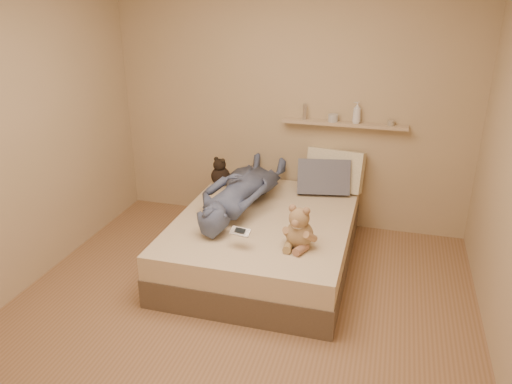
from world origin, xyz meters
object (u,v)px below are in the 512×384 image
(pillow_cream, at_px, (335,170))
(person, at_px, (241,189))
(bed, at_px, (264,240))
(dark_plush, at_px, (220,173))
(teddy_bear, at_px, (299,230))
(game_console, at_px, (240,232))
(pillow_grey, at_px, (323,177))
(wall_shelf, at_px, (344,124))

(pillow_cream, distance_m, person, 1.02)
(bed, distance_m, person, 0.51)
(bed, bearing_deg, dark_plush, 135.36)
(bed, height_order, teddy_bear, teddy_bear)
(game_console, height_order, dark_plush, dark_plush)
(game_console, height_order, teddy_bear, teddy_bear)
(pillow_cream, height_order, pillow_grey, pillow_cream)
(teddy_bear, height_order, pillow_cream, pillow_cream)
(pillow_grey, relative_size, person, 0.34)
(teddy_bear, xyz_separation_m, pillow_cream, (0.11, 1.29, 0.05))
(person, bearing_deg, bed, 154.86)
(game_console, height_order, pillow_grey, pillow_grey)
(bed, distance_m, wall_shelf, 1.38)
(teddy_bear, distance_m, dark_plush, 1.49)
(bed, height_order, game_console, game_console)
(wall_shelf, bearing_deg, game_console, -111.44)
(teddy_bear, bearing_deg, game_console, -163.33)
(dark_plush, distance_m, pillow_grey, 1.04)
(pillow_grey, distance_m, person, 0.86)
(dark_plush, xyz_separation_m, pillow_grey, (1.04, 0.07, 0.04))
(teddy_bear, bearing_deg, dark_plush, 133.38)
(pillow_cream, distance_m, wall_shelf, 0.46)
(dark_plush, relative_size, pillow_cream, 0.54)
(pillow_grey, bearing_deg, dark_plush, -176.14)
(pillow_cream, relative_size, pillow_grey, 1.10)
(pillow_cream, height_order, person, pillow_cream)
(dark_plush, xyz_separation_m, person, (0.37, -0.46, 0.05))
(game_console, xyz_separation_m, dark_plush, (-0.59, 1.21, -0.01))
(teddy_bear, bearing_deg, pillow_cream, 85.32)
(game_console, bearing_deg, person, 106.83)
(teddy_bear, bearing_deg, wall_shelf, 83.42)
(pillow_cream, xyz_separation_m, pillow_grey, (-0.09, -0.14, -0.03))
(wall_shelf, bearing_deg, teddy_bear, -96.58)
(game_console, relative_size, pillow_cream, 0.30)
(bed, xyz_separation_m, teddy_bear, (0.39, -0.46, 0.37))
(pillow_cream, bearing_deg, person, -138.44)
(dark_plush, distance_m, wall_shelf, 1.32)
(teddy_bear, distance_m, pillow_cream, 1.29)
(dark_plush, relative_size, wall_shelf, 0.25)
(wall_shelf, bearing_deg, dark_plush, -166.22)
(pillow_grey, bearing_deg, person, -141.43)
(dark_plush, relative_size, person, 0.20)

